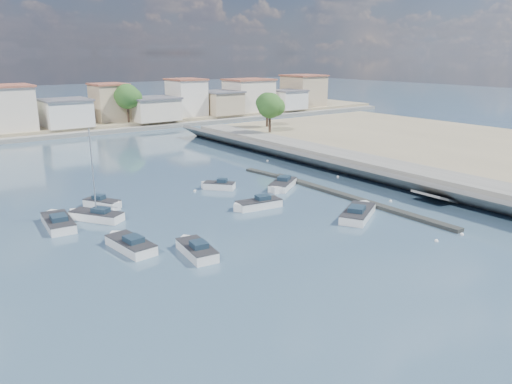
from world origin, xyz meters
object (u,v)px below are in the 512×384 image
(motorboat_h, at_px, (359,213))
(motorboat_f, at_px, (218,186))
(motorboat_b, at_px, (196,250))
(motorboat_g, at_px, (104,204))
(motorboat_e, at_px, (58,222))
(motorboat_c, at_px, (257,205))
(motorboat_d, at_px, (282,185))
(sailboat, at_px, (95,216))
(motorboat_a, at_px, (129,244))

(motorboat_h, bearing_deg, motorboat_f, 108.33)
(motorboat_b, relative_size, motorboat_g, 1.27)
(motorboat_b, bearing_deg, motorboat_g, 95.15)
(motorboat_e, bearing_deg, motorboat_g, 29.55)
(motorboat_b, bearing_deg, motorboat_c, 31.94)
(motorboat_h, bearing_deg, motorboat_e, 149.20)
(motorboat_c, distance_m, motorboat_d, 8.32)
(motorboat_b, distance_m, sailboat, 13.56)
(motorboat_a, height_order, motorboat_e, same)
(motorboat_d, distance_m, motorboat_h, 12.62)
(motorboat_g, relative_size, sailboat, 0.46)
(motorboat_a, relative_size, motorboat_d, 1.08)
(motorboat_c, height_order, motorboat_f, same)
(motorboat_c, xyz_separation_m, motorboat_e, (-18.03, 6.41, -0.00))
(motorboat_e, relative_size, motorboat_g, 1.51)
(motorboat_a, xyz_separation_m, motorboat_f, (15.66, 11.48, -0.00))
(motorboat_b, distance_m, motorboat_g, 16.48)
(motorboat_h, bearing_deg, motorboat_g, 137.04)
(motorboat_b, distance_m, motorboat_h, 17.47)
(motorboat_a, bearing_deg, motorboat_b, -47.57)
(sailboat, bearing_deg, motorboat_h, -34.18)
(motorboat_a, height_order, motorboat_c, same)
(motorboat_h, bearing_deg, motorboat_c, 128.00)
(motorboat_e, distance_m, motorboat_f, 18.92)
(motorboat_a, bearing_deg, sailboat, 88.55)
(motorboat_b, xyz_separation_m, motorboat_c, (11.10, 6.92, 0.00))
(motorboat_g, relative_size, motorboat_h, 0.66)
(motorboat_e, bearing_deg, motorboat_f, 7.03)
(motorboat_c, xyz_separation_m, motorboat_g, (-12.58, 9.50, 0.00))
(motorboat_c, distance_m, sailboat, 15.92)
(sailboat, bearing_deg, motorboat_d, -4.41)
(motorboat_a, relative_size, motorboat_c, 1.09)
(motorboat_g, bearing_deg, sailboat, -122.23)
(motorboat_a, height_order, motorboat_b, same)
(motorboat_a, xyz_separation_m, motorboat_b, (3.81, -4.17, -0.00))
(motorboat_d, distance_m, sailboat, 21.75)
(motorboat_h, bearing_deg, sailboat, 145.82)
(motorboat_b, bearing_deg, motorboat_f, 52.85)
(motorboat_e, distance_m, motorboat_h, 28.36)
(motorboat_b, height_order, motorboat_d, same)
(motorboat_d, xyz_separation_m, motorboat_e, (-25.03, 1.92, 0.00))
(motorboat_h, height_order, sailboat, sailboat)
(motorboat_e, xyz_separation_m, sailboat, (3.34, -0.25, 0.05))
(motorboat_e, height_order, motorboat_f, same)
(motorboat_e, bearing_deg, motorboat_h, -30.80)
(motorboat_a, height_order, motorboat_g, same)
(motorboat_d, xyz_separation_m, motorboat_f, (-6.25, 4.24, 0.00))
(motorboat_a, height_order, motorboat_f, same)
(motorboat_b, height_order, motorboat_c, same)
(motorboat_g, xyz_separation_m, motorboat_h, (18.91, -17.61, -0.00))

